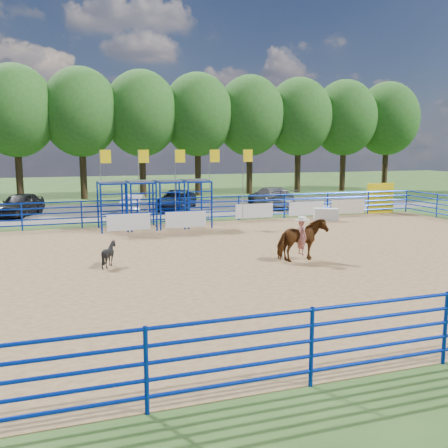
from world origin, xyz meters
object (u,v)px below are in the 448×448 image
(calf, at_px, (109,254))
(car_a, at_px, (20,204))
(car_b, at_px, (134,204))
(car_c, at_px, (176,200))
(horse_and_rider, at_px, (302,238))
(car_d, at_px, (271,197))
(announcer_table, at_px, (326,215))

(calf, distance_m, car_a, 16.33)
(car_b, relative_size, car_c, 0.78)
(horse_and_rider, bearing_deg, car_c, 92.68)
(horse_and_rider, distance_m, car_d, 17.48)
(car_c, relative_size, car_d, 0.94)
(car_a, bearing_deg, car_b, 14.76)
(car_d, bearing_deg, car_c, -6.08)
(horse_and_rider, height_order, car_d, horse_and_rider)
(horse_and_rider, xyz_separation_m, car_a, (-11.00, 17.26, -0.17))
(announcer_table, xyz_separation_m, horse_and_rider, (-6.29, -9.03, 0.52))
(horse_and_rider, bearing_deg, car_b, 103.50)
(calf, xyz_separation_m, car_d, (13.07, 15.00, 0.27))
(horse_and_rider, height_order, car_b, horse_and_rider)
(car_b, xyz_separation_m, car_c, (3.10, 1.00, 0.05))
(car_b, bearing_deg, car_a, 9.69)
(car_c, bearing_deg, car_d, 16.64)
(announcer_table, bearing_deg, car_b, 144.48)
(announcer_table, xyz_separation_m, car_d, (-0.29, 7.39, 0.37))
(calf, xyz_separation_m, car_a, (-3.93, 15.84, 0.26))
(car_a, height_order, car_d, car_d)
(car_a, bearing_deg, car_c, 22.68)
(calf, xyz_separation_m, car_b, (3.15, 14.89, 0.15))
(car_d, bearing_deg, horse_and_rider, 71.30)
(car_d, bearing_deg, car_a, -1.46)
(announcer_table, relative_size, car_c, 0.28)
(calf, bearing_deg, announcer_table, -77.95)
(announcer_table, height_order, car_c, car_c)
(car_a, bearing_deg, calf, -53.65)
(car_c, distance_m, car_d, 6.87)
(car_d, bearing_deg, car_b, 1.99)
(car_b, bearing_deg, calf, 95.40)
(calf, bearing_deg, car_d, -58.68)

